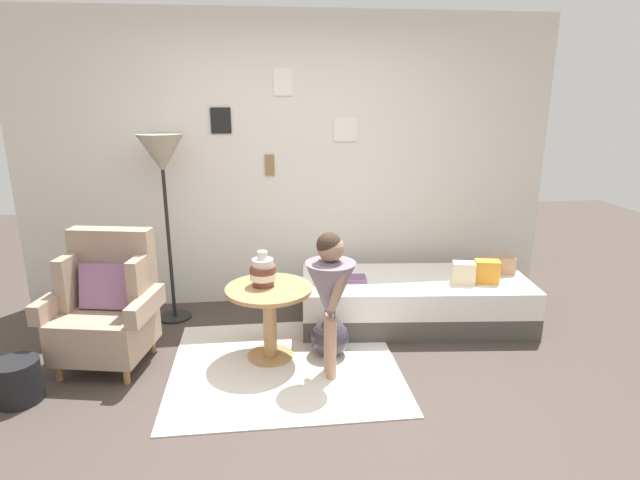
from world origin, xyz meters
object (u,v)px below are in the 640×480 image
object	(u,v)px
daybed	(414,300)
demijohn_near	(330,337)
side_table	(269,307)
person_child	(330,288)
book_on_daybed	(353,279)
armchair	(107,306)
vase_striped	(263,272)
magazine_basket	(18,381)
floor_lamp	(162,161)

from	to	relation	value
daybed	demijohn_near	distance (m)	0.95
side_table	person_child	size ratio (longest dim) A/B	0.61
person_child	demijohn_near	bearing A→B (deg)	82.36
daybed	book_on_daybed	xyz separation A→B (m)	(-0.54, 0.01, 0.22)
side_table	person_child	world-z (taller)	person_child
armchair	vase_striped	world-z (taller)	armchair
daybed	magazine_basket	size ratio (longest dim) A/B	7.02
side_table	vase_striped	distance (m)	0.27
demijohn_near	magazine_basket	xyz separation A→B (m)	(-2.06, -0.36, -0.01)
floor_lamp	book_on_daybed	xyz separation A→B (m)	(1.53, -0.31, -0.96)
floor_lamp	armchair	bearing A→B (deg)	-115.14
armchair	book_on_daybed	size ratio (longest dim) A/B	4.41
side_table	daybed	bearing A→B (deg)	21.23
vase_striped	book_on_daybed	distance (m)	0.91
armchair	side_table	distance (m)	1.16
daybed	vase_striped	bearing A→B (deg)	-160.98
daybed	book_on_daybed	world-z (taller)	book_on_daybed
armchair	magazine_basket	distance (m)	0.72
armchair	daybed	distance (m)	2.45
vase_striped	magazine_basket	bearing A→B (deg)	-164.95
floor_lamp	magazine_basket	xyz separation A→B (m)	(-0.79, -1.19, -1.24)
side_table	magazine_basket	distance (m)	1.68
floor_lamp	book_on_daybed	size ratio (longest dim) A/B	7.27
floor_lamp	person_child	distance (m)	1.81
armchair	person_child	size ratio (longest dim) A/B	0.93
vase_striped	side_table	bearing A→B (deg)	-46.60
floor_lamp	vase_striped	bearing A→B (deg)	-44.22
daybed	book_on_daybed	size ratio (longest dim) A/B	8.93
side_table	demijohn_near	xyz separation A→B (m)	(0.45, -0.02, -0.26)
side_table	floor_lamp	world-z (taller)	floor_lamp
side_table	vase_striped	size ratio (longest dim) A/B	2.42
magazine_basket	floor_lamp	bearing A→B (deg)	56.28
armchair	daybed	world-z (taller)	armchair
daybed	vase_striped	world-z (taller)	vase_striped
armchair	daybed	size ratio (longest dim) A/B	0.49
vase_striped	floor_lamp	bearing A→B (deg)	135.78
daybed	vase_striped	xyz separation A→B (m)	(-1.28, -0.44, 0.47)
person_child	magazine_basket	distance (m)	2.09
daybed	demijohn_near	bearing A→B (deg)	-147.62
daybed	demijohn_near	xyz separation A→B (m)	(-0.80, -0.51, -0.05)
person_child	demijohn_near	world-z (taller)	person_child
daybed	person_child	distance (m)	1.24
daybed	book_on_daybed	distance (m)	0.58
daybed	person_child	xyz separation A→B (m)	(-0.84, -0.79, 0.46)
floor_lamp	demijohn_near	bearing A→B (deg)	-33.12
demijohn_near	magazine_basket	size ratio (longest dim) A/B	1.33
armchair	floor_lamp	xyz separation A→B (m)	(0.34, 0.72, 0.94)
person_child	demijohn_near	size ratio (longest dim) A/B	2.79
side_table	book_on_daybed	world-z (taller)	side_table
vase_striped	book_on_daybed	world-z (taller)	vase_striped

